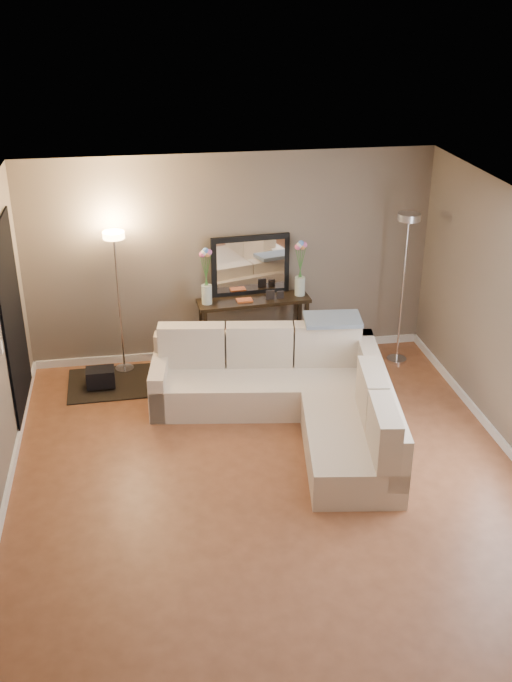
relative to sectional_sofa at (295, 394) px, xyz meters
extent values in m
cube|color=#945635|center=(-0.47, -1.01, -0.33)|extent=(5.00, 5.50, 0.01)
cube|color=white|center=(-0.47, -1.01, 2.28)|extent=(5.00, 5.50, 0.01)
cube|color=#75685A|center=(-0.47, 1.75, 0.97)|extent=(5.00, 0.02, 2.60)
cube|color=#75685A|center=(-0.47, -3.77, 0.97)|extent=(5.00, 0.02, 2.60)
cube|color=white|center=(-0.47, 1.73, -0.28)|extent=(5.00, 0.03, 0.10)
cube|color=white|center=(-2.95, -1.01, -0.28)|extent=(0.03, 5.50, 0.10)
cube|color=white|center=(2.02, -1.01, -0.28)|extent=(0.03, 5.50, 0.10)
cube|color=black|center=(-2.95, 0.69, 0.77)|extent=(0.02, 1.20, 2.20)
cube|color=white|center=(-2.95, -0.16, 0.87)|extent=(0.02, 0.08, 0.12)
cube|color=beige|center=(-0.27, 0.41, -0.14)|extent=(2.61, 1.22, 0.39)
cube|color=beige|center=(-0.22, 0.75, 0.13)|extent=(2.52, 0.55, 0.54)
cube|color=beige|center=(-1.44, 0.58, -0.06)|extent=(0.30, 0.89, 0.54)
cube|color=beige|center=(0.37, -0.90, -0.14)|extent=(1.08, 1.66, 0.39)
cube|color=beige|center=(0.77, -0.52, 0.13)|extent=(0.54, 2.42, 0.54)
cube|color=beige|center=(-1.05, 0.76, 0.31)|extent=(0.78, 0.32, 0.50)
cube|color=beige|center=(-0.28, 0.65, 0.31)|extent=(0.78, 0.32, 0.50)
cube|color=beige|center=(0.48, 0.54, 0.31)|extent=(0.78, 0.32, 0.50)
cube|color=beige|center=(0.64, -0.65, 0.31)|extent=(0.31, 0.72, 0.50)
cube|color=beige|center=(0.54, -1.37, 0.31)|extent=(0.31, 0.72, 0.50)
cube|color=gray|center=(0.54, 0.56, 0.61)|extent=(0.67, 0.43, 0.08)
cube|color=black|center=(-0.22, 1.49, 0.50)|extent=(1.41, 0.48, 0.04)
cube|color=black|center=(-0.84, 1.30, 0.08)|extent=(0.05, 0.05, 0.81)
cube|color=black|center=(-0.86, 1.59, 0.08)|extent=(0.05, 0.05, 0.81)
cube|color=black|center=(0.43, 1.39, 0.08)|extent=(0.05, 0.05, 0.81)
cube|color=black|center=(0.41, 1.69, 0.08)|extent=(0.05, 0.05, 0.81)
cube|color=black|center=(-0.22, 1.49, -0.14)|extent=(1.32, 0.44, 0.03)
cube|color=#BF3333|center=(-0.78, 1.45, -0.02)|extent=(0.04, 0.17, 0.20)
cube|color=#3359A5|center=(-0.74, 1.45, -0.01)|extent=(0.05, 0.17, 0.22)
cube|color=gold|center=(-0.69, 1.46, 0.00)|extent=(0.06, 0.17, 0.24)
cube|color=#3F7F4C|center=(-0.63, 1.46, -0.02)|extent=(0.06, 0.17, 0.20)
cube|color=#994C99|center=(-0.58, 1.46, -0.01)|extent=(0.04, 0.17, 0.22)
cube|color=orange|center=(-0.54, 1.47, 0.00)|extent=(0.05, 0.17, 0.24)
cube|color=#262626|center=(-0.49, 1.47, -0.02)|extent=(0.06, 0.17, 0.20)
cube|color=#4C99B2|center=(-0.43, 1.48, -0.01)|extent=(0.06, 0.17, 0.22)
cube|color=#B2A58C|center=(-0.39, 1.48, 0.00)|extent=(0.04, 0.17, 0.24)
cube|color=brown|center=(-0.34, 1.48, -0.02)|extent=(0.05, 0.17, 0.20)
cube|color=navy|center=(-0.29, 1.49, -0.01)|extent=(0.06, 0.17, 0.22)
cube|color=gold|center=(-0.24, 1.49, 0.00)|extent=(0.06, 0.17, 0.24)
cube|color=black|center=(-0.23, 1.68, 0.89)|extent=(0.98, 0.12, 0.77)
cube|color=white|center=(-0.22, 1.65, 0.89)|extent=(0.85, 0.07, 0.64)
cube|color=#C45322|center=(-0.34, 1.45, 0.52)|extent=(0.20, 0.14, 0.04)
cube|color=black|center=(-0.02, 1.46, 0.57)|extent=(0.11, 0.03, 0.14)
cube|color=black|center=(0.11, 1.47, 0.56)|extent=(0.09, 0.03, 0.12)
cylinder|color=silver|center=(-0.80, 1.45, 0.63)|extent=(0.14, 0.14, 0.26)
cylinder|color=#38722D|center=(-0.82, 1.45, 0.93)|extent=(0.10, 0.02, 0.44)
sphere|color=#E5598C|center=(-0.84, 1.45, 1.15)|extent=(0.08, 0.08, 0.07)
cylinder|color=#38722D|center=(-0.81, 1.45, 0.94)|extent=(0.06, 0.01, 0.47)
sphere|color=white|center=(-0.82, 1.45, 1.17)|extent=(0.08, 0.08, 0.07)
cylinder|color=#38722D|center=(-0.80, 1.45, 0.95)|extent=(0.01, 0.01, 0.49)
sphere|color=#598CE5|center=(-0.80, 1.45, 1.19)|extent=(0.08, 0.08, 0.07)
cylinder|color=#38722D|center=(-0.79, 1.45, 0.93)|extent=(0.06, 0.01, 0.45)
sphere|color=#E58C4C|center=(-0.78, 1.45, 1.15)|extent=(0.08, 0.08, 0.07)
cylinder|color=#38722D|center=(-0.78, 1.45, 0.94)|extent=(0.11, 0.02, 0.46)
sphere|color=#D866B2|center=(-0.76, 1.45, 1.17)|extent=(0.08, 0.08, 0.07)
cylinder|color=silver|center=(0.37, 1.54, 0.63)|extent=(0.14, 0.14, 0.26)
cylinder|color=#38722D|center=(0.35, 1.54, 0.93)|extent=(0.10, 0.02, 0.44)
sphere|color=#E5598C|center=(0.33, 1.54, 1.15)|extent=(0.08, 0.08, 0.07)
cylinder|color=#38722D|center=(0.36, 1.54, 0.94)|extent=(0.06, 0.01, 0.47)
sphere|color=white|center=(0.35, 1.54, 1.17)|extent=(0.08, 0.08, 0.07)
cylinder|color=#38722D|center=(0.37, 1.54, 0.95)|extent=(0.01, 0.01, 0.49)
sphere|color=#598CE5|center=(0.37, 1.54, 1.19)|extent=(0.08, 0.08, 0.07)
cylinder|color=#38722D|center=(0.38, 1.54, 0.93)|extent=(0.06, 0.01, 0.45)
sphere|color=#E58C4C|center=(0.39, 1.54, 1.15)|extent=(0.08, 0.08, 0.07)
cylinder|color=#38722D|center=(0.39, 1.54, 0.94)|extent=(0.11, 0.02, 0.46)
sphere|color=#D866B2|center=(0.41, 1.54, 1.17)|extent=(0.08, 0.08, 0.07)
cylinder|color=silver|center=(-1.84, 1.52, -0.31)|extent=(0.24, 0.24, 0.03)
cylinder|color=silver|center=(-1.84, 1.52, 0.53)|extent=(0.03, 0.03, 1.70)
cylinder|color=#FFBF72|center=(-1.84, 1.52, 1.42)|extent=(0.26, 0.26, 0.08)
cylinder|color=silver|center=(1.59, 1.21, -0.31)|extent=(0.30, 0.30, 0.03)
cylinder|color=silver|center=(1.59, 1.21, 0.60)|extent=(0.03, 0.03, 1.83)
cylinder|color=silver|center=(1.59, 1.21, 1.56)|extent=(0.33, 0.33, 0.08)
cube|color=black|center=(-1.93, 1.18, -0.32)|extent=(1.18, 0.90, 0.02)
cube|color=black|center=(-2.12, 1.08, -0.18)|extent=(0.33, 0.24, 0.21)
camera|label=1|loc=(-1.59, -7.03, 4.07)|focal=40.00mm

